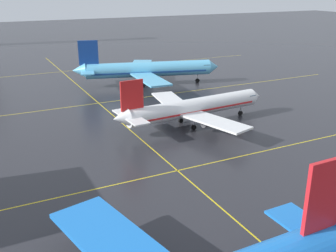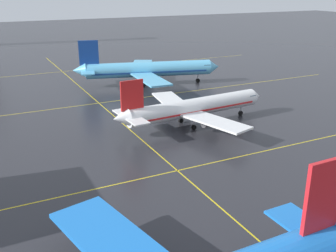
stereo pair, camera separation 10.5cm
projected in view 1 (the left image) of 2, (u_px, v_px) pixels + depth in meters
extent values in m
cube|color=red|center=(330.00, 195.00, 31.00)|extent=(5.07, 0.43, 6.34)
cube|color=blue|center=(299.00, 222.00, 35.42)|extent=(3.44, 5.53, 0.25)
cube|color=blue|center=(117.00, 244.00, 34.07)|extent=(8.82, 16.66, 0.42)
cylinder|color=white|center=(195.00, 107.00, 73.01)|extent=(27.55, 5.08, 3.25)
cone|color=white|center=(255.00, 96.00, 80.05)|extent=(2.43, 3.33, 3.19)
cone|color=white|center=(121.00, 118.00, 65.73)|extent=(2.94, 3.27, 3.09)
cube|color=red|center=(132.00, 95.00, 65.53)|extent=(4.12, 0.58, 5.14)
cube|color=white|center=(137.00, 121.00, 64.50)|extent=(3.03, 4.63, 0.21)
cube|color=white|center=(124.00, 113.00, 68.66)|extent=(3.03, 4.63, 0.21)
cube|color=white|center=(215.00, 121.00, 66.87)|extent=(7.79, 13.57, 0.34)
cube|color=white|center=(171.00, 101.00, 78.68)|extent=(6.23, 13.34, 0.34)
cylinder|color=#4C4C51|center=(210.00, 122.00, 70.03)|extent=(3.02, 1.99, 1.80)
cylinder|color=#4C4C51|center=(183.00, 109.00, 77.25)|extent=(3.02, 1.99, 1.80)
cube|color=#385166|center=(248.00, 95.00, 78.95)|extent=(1.74, 3.09, 0.60)
cube|color=red|center=(195.00, 109.00, 73.14)|extent=(25.37, 4.97, 0.31)
cylinder|color=#99999E|center=(241.00, 109.00, 79.01)|extent=(0.24, 0.24, 1.41)
cylinder|color=black|center=(240.00, 113.00, 79.33)|extent=(0.97, 0.45, 0.94)
cylinder|color=#99999E|center=(194.00, 122.00, 71.10)|extent=(0.24, 0.24, 1.41)
cylinder|color=black|center=(194.00, 127.00, 71.42)|extent=(0.97, 0.45, 0.94)
cylinder|color=#99999E|center=(181.00, 116.00, 74.71)|extent=(0.24, 0.24, 1.41)
cylinder|color=black|center=(181.00, 120.00, 75.03)|extent=(0.97, 0.45, 0.94)
cylinder|color=#5BB7E5|center=(149.00, 69.00, 102.28)|extent=(32.36, 12.33, 3.86)
cone|color=#5BB7E5|center=(213.00, 67.00, 105.48)|extent=(3.55, 4.35, 3.78)
cone|color=#5BB7E5|center=(79.00, 70.00, 98.89)|extent=(4.10, 4.40, 3.67)
cube|color=navy|center=(88.00, 53.00, 97.88)|extent=(4.80, 1.64, 6.09)
cube|color=#5BB7E5|center=(87.00, 73.00, 96.46)|extent=(4.53, 5.95, 0.24)
cube|color=#5BB7E5|center=(87.00, 68.00, 102.09)|extent=(4.53, 5.95, 0.24)
cube|color=#5BB7E5|center=(150.00, 79.00, 94.33)|extent=(6.17, 15.52, 0.41)
cube|color=#5BB7E5|center=(141.00, 65.00, 110.26)|extent=(11.69, 15.96, 0.41)
cylinder|color=#5BB7E5|center=(153.00, 81.00, 98.10)|extent=(3.89, 2.97, 2.13)
cylinder|color=#5BB7E5|center=(147.00, 72.00, 107.84)|extent=(3.89, 2.97, 2.13)
cube|color=#385166|center=(205.00, 65.00, 104.86)|extent=(2.70, 3.91, 0.71)
cube|color=navy|center=(149.00, 71.00, 102.44)|extent=(29.86, 11.68, 0.37)
cylinder|color=#99999E|center=(198.00, 76.00, 105.53)|extent=(0.28, 0.28, 1.68)
cylinder|color=black|center=(197.00, 81.00, 105.90)|extent=(1.20, 0.74, 1.12)
cylinder|color=#99999E|center=(143.00, 81.00, 100.32)|extent=(0.28, 0.28, 1.68)
cylinder|color=black|center=(143.00, 85.00, 100.70)|extent=(1.20, 0.74, 1.12)
cylinder|color=#99999E|center=(140.00, 77.00, 105.19)|extent=(0.28, 0.28, 1.68)
cylinder|color=black|center=(140.00, 81.00, 105.57)|extent=(1.20, 0.74, 1.12)
cube|color=yellow|center=(177.00, 171.00, 55.85)|extent=(133.78, 0.20, 0.01)
cube|color=yellow|center=(99.00, 103.00, 87.63)|extent=(133.78, 0.20, 0.01)
cube|color=yellow|center=(62.00, 72.00, 119.40)|extent=(133.78, 0.20, 0.01)
cube|color=yellow|center=(129.00, 129.00, 71.74)|extent=(0.20, 166.12, 0.01)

